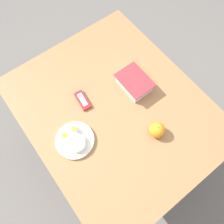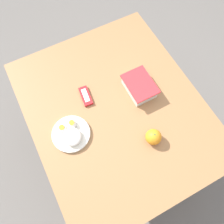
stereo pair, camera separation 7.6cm
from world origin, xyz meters
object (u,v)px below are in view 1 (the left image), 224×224
food_container (134,83)px  candy_bar (83,100)px  orange_fruit (157,130)px  rice_plate (75,140)px

food_container → candy_bar: 0.31m
orange_fruit → candy_bar: (-0.39, -0.21, -0.03)m
food_container → orange_fruit: 0.30m
orange_fruit → candy_bar: orange_fruit is taller
orange_fruit → rice_plate: (-0.22, -0.37, -0.02)m
food_container → orange_fruit: size_ratio=2.36×
food_container → rice_plate: 0.46m
food_container → rice_plate: food_container is taller
orange_fruit → candy_bar: size_ratio=0.66×
orange_fruit → food_container: bearing=163.2°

